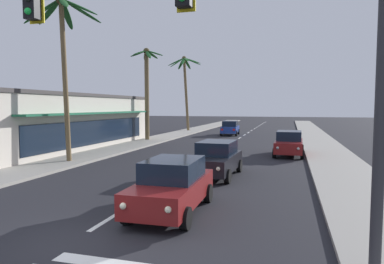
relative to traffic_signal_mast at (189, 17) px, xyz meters
name	(u,v)px	position (x,y,z in m)	size (l,w,h in m)	color
ground_plane	(67,245)	(-3.04, -0.16, -5.25)	(220.00, 220.00, 0.00)	#232328
sidewalk_right	(327,151)	(4.76, 19.84, -5.18)	(3.20, 110.00, 0.14)	#9E998E
sidewalk_left	(133,145)	(-10.84, 19.84, -5.18)	(3.20, 110.00, 0.14)	#9E998E
lane_markings	(229,148)	(-2.62, 20.58, -5.24)	(4.28, 89.70, 0.01)	silver
traffic_signal_mast	(189,17)	(0.00, 0.00, 0.00)	(11.78, 0.41, 7.29)	#2D2D33
sedan_lead_at_stop_bar	(172,185)	(-1.46, 3.07, -4.39)	(1.99, 4.47, 1.68)	maroon
sedan_third_in_queue	(216,158)	(-1.27, 9.04, -4.39)	(2.07, 4.50, 1.68)	black
sedan_oncoming_far	(230,128)	(-4.64, 33.03, -4.39)	(2.13, 4.52, 1.68)	navy
sedan_parked_nearest_kerb	(289,143)	(2.07, 17.23, -4.39)	(2.04, 4.49, 1.68)	maroon
palm_left_second	(63,36)	(-10.71, 10.43, 2.17)	(4.67, 4.71, 9.82)	brown
palm_left_third	(147,81)	(-11.32, 24.10, 0.54)	(3.47, 3.36, 8.98)	brown
palm_left_farthest	(185,78)	(-11.58, 37.75, 1.98)	(4.55, 4.36, 10.11)	brown
storefront_strip_left	(62,122)	(-15.23, 16.33, -3.08)	(7.06, 19.83, 4.33)	beige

